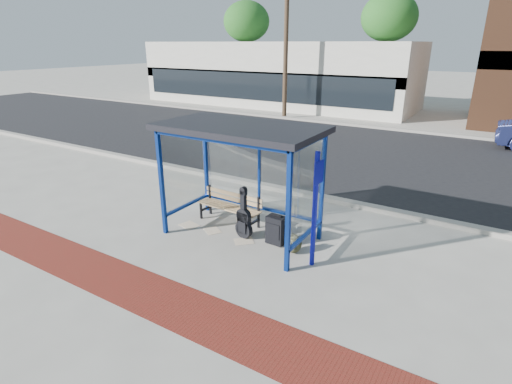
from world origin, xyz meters
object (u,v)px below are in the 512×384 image
Objects in this scene: guitar_bag at (244,221)px; backpack at (294,244)px; bench at (230,205)px; suitcase at (276,230)px.

backpack is at bearing 6.48° from guitar_bag.
guitar_bag reaches higher than bench.
backpack is (1.90, -0.52, -0.25)m from bench.
guitar_bag reaches higher than suitcase.
bench is 1.47× the size of guitar_bag.
suitcase reaches higher than backpack.
suitcase is at bearing -12.75° from bench.
guitar_bag is at bearing -168.39° from suitcase.
guitar_bag is 1.64× the size of suitcase.
bench is at bearing 156.80° from backpack.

